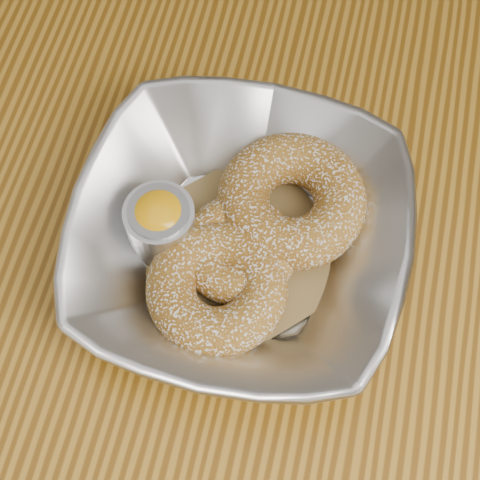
% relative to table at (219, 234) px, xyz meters
% --- Properties ---
extents(ground_plane, '(4.00, 4.00, 0.00)m').
position_rel_table_xyz_m(ground_plane, '(0.00, 0.00, -0.65)').
color(ground_plane, '#565659').
rests_on(ground_plane, ground).
extents(table, '(1.20, 0.80, 0.75)m').
position_rel_table_xyz_m(table, '(0.00, 0.00, 0.00)').
color(table, '#885A17').
rests_on(table, ground_plane).
extents(serving_bowl, '(0.25, 0.25, 0.06)m').
position_rel_table_xyz_m(serving_bowl, '(0.03, -0.06, 0.13)').
color(serving_bowl, '#B8BBC0').
rests_on(serving_bowl, table).
extents(parchment, '(0.21, 0.21, 0.00)m').
position_rel_table_xyz_m(parchment, '(0.03, -0.06, 0.11)').
color(parchment, olive).
rests_on(parchment, table).
extents(donut_back, '(0.15, 0.15, 0.04)m').
position_rel_table_xyz_m(donut_back, '(0.07, -0.02, 0.13)').
color(donut_back, '#8C5A1B').
rests_on(donut_back, parchment).
extents(donut_front, '(0.15, 0.15, 0.04)m').
position_rel_table_xyz_m(donut_front, '(0.03, -0.10, 0.13)').
color(donut_front, '#8C5A1B').
rests_on(donut_front, parchment).
extents(donut_extra, '(0.11, 0.11, 0.03)m').
position_rel_table_xyz_m(donut_extra, '(0.03, -0.07, 0.12)').
color(donut_extra, '#8C5A1B').
rests_on(donut_extra, parchment).
extents(ramekin, '(0.05, 0.05, 0.05)m').
position_rel_table_xyz_m(ramekin, '(-0.03, -0.06, 0.13)').
color(ramekin, '#B8BBC0').
rests_on(ramekin, table).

